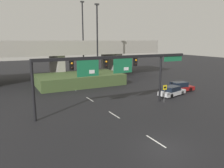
# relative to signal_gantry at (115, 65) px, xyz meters

# --- Properties ---
(ground_plane) EXTENTS (160.00, 160.00, 0.00)m
(ground_plane) POSITION_rel_signal_gantry_xyz_m (-1.13, -9.88, -4.96)
(ground_plane) COLOR black
(lane_markings) EXTENTS (0.14, 30.01, 0.01)m
(lane_markings) POSITION_rel_signal_gantry_xyz_m (-1.13, 4.95, -4.96)
(lane_markings) COLOR silver
(lane_markings) RESTS_ON ground
(signal_gantry) EXTENTS (18.92, 0.44, 6.03)m
(signal_gantry) POSITION_rel_signal_gantry_xyz_m (0.00, 0.00, 0.00)
(signal_gantry) COLOR black
(signal_gantry) RESTS_ON ground
(speed_limit_sign) EXTENTS (0.60, 0.11, 2.29)m
(speed_limit_sign) POSITION_rel_signal_gantry_xyz_m (6.68, -0.73, -3.47)
(speed_limit_sign) COLOR #4C4C4C
(speed_limit_sign) RESTS_ON ground
(highway_light_pole_near) EXTENTS (0.70, 0.36, 14.70)m
(highway_light_pole_near) POSITION_rel_signal_gantry_xyz_m (3.01, 18.30, 2.76)
(highway_light_pole_near) COLOR black
(highway_light_pole_near) RESTS_ON ground
(highway_light_pole_far) EXTENTS (0.70, 0.36, 13.47)m
(highway_light_pole_far) POSITION_rel_signal_gantry_xyz_m (3.34, 12.39, 2.15)
(highway_light_pole_far) COLOR black
(highway_light_pole_far) RESTS_ON ground
(overpass_bridge) EXTENTS (43.19, 9.53, 7.64)m
(overpass_bridge) POSITION_rel_signal_gantry_xyz_m (-1.13, 22.51, 0.32)
(overpass_bridge) COLOR #A39E93
(overpass_bridge) RESTS_ON ground
(grass_embankment) EXTENTS (14.53, 8.06, 1.89)m
(grass_embankment) POSITION_rel_signal_gantry_xyz_m (0.95, 14.99, -4.02)
(grass_embankment) COLOR #42562D
(grass_embankment) RESTS_ON ground
(parked_sedan_near_right) EXTENTS (4.63, 2.76, 1.35)m
(parked_sedan_near_right) POSITION_rel_signal_gantry_xyz_m (10.00, 1.53, -4.33)
(parked_sedan_near_right) COLOR silver
(parked_sedan_near_right) RESTS_ON ground
(parked_sedan_mid_right) EXTENTS (4.49, 2.08, 1.47)m
(parked_sedan_mid_right) POSITION_rel_signal_gantry_xyz_m (12.83, 2.96, -4.29)
(parked_sedan_mid_right) COLOR maroon
(parked_sedan_mid_right) RESTS_ON ground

